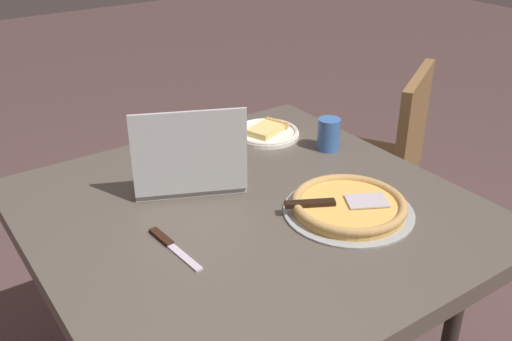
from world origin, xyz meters
name	(u,v)px	position (x,y,z in m)	size (l,w,h in m)	color
dining_table	(250,225)	(0.00, 0.00, 0.66)	(1.08, 1.08, 0.72)	#514840
laptop	(189,168)	(-0.19, -0.07, 0.77)	(0.32, 0.36, 0.25)	#B5B8B7
pizza_plate	(267,132)	(-0.35, 0.30, 0.73)	(0.22, 0.22, 0.04)	white
pizza_tray	(349,206)	(0.16, 0.19, 0.74)	(0.33, 0.33, 0.04)	#9B9FA1
table_knife	(170,245)	(0.04, -0.25, 0.72)	(0.20, 0.03, 0.01)	#C6B2C5
drink_cup	(329,134)	(-0.15, 0.40, 0.77)	(0.07, 0.07, 0.10)	#3966AA
chair_near	(375,156)	(-0.35, 0.84, 0.49)	(0.62, 0.62, 0.85)	brown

